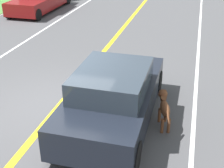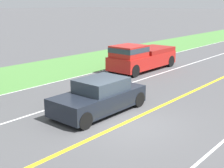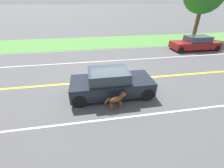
{
  "view_description": "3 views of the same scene",
  "coord_description": "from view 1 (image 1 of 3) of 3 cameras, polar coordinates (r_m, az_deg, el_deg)",
  "views": [
    {
      "loc": [
        3.23,
        -6.54,
        4.28
      ],
      "look_at": [
        1.56,
        -0.35,
        1.04
      ],
      "focal_mm": 50.0,
      "sensor_mm": 36.0,
      "label": 1
    },
    {
      "loc": [
        -6.85,
        8.84,
        4.48
      ],
      "look_at": [
        1.51,
        -1.0,
        1.08
      ],
      "focal_mm": 50.0,
      "sensor_mm": 36.0,
      "label": 2
    },
    {
      "loc": [
        8.31,
        -1.36,
        4.45
      ],
      "look_at": [
        2.02,
        -0.28,
        0.88
      ],
      "focal_mm": 24.0,
      "sensor_mm": 36.0,
      "label": 3
    }
  ],
  "objects": [
    {
      "name": "centre_divider_line",
      "position": [
        8.46,
        -9.64,
        -3.95
      ],
      "size": [
        0.18,
        160.0,
        0.01
      ],
      "primitive_type": "cube",
      "color": "yellow",
      "rests_on": "ground"
    },
    {
      "name": "dog",
      "position": [
        7.43,
        9.55,
        -4.08
      ],
      "size": [
        0.43,
        1.14,
        0.81
      ],
      "rotation": [
        0.0,
        0.0,
        0.27
      ],
      "color": "brown",
      "rests_on": "ground"
    },
    {
      "name": "ego_car",
      "position": [
        7.43,
        0.3,
        -2.25
      ],
      "size": [
        1.87,
        4.2,
        1.42
      ],
      "color": "black",
      "rests_on": "ground"
    },
    {
      "name": "lane_dash_same_dir",
      "position": [
        7.82,
        14.69,
        -7.32
      ],
      "size": [
        0.1,
        160.0,
        0.01
      ],
      "primitive_type": "cube",
      "color": "white",
      "rests_on": "ground"
    },
    {
      "name": "ground_plane",
      "position": [
        8.46,
        -9.63,
        -3.98
      ],
      "size": [
        400.0,
        400.0,
        0.0
      ],
      "primitive_type": "plane",
      "color": "#4C4C4F"
    }
  ]
}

